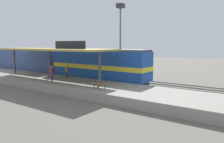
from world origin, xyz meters
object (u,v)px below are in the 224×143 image
Objects in this scene: locomotive at (98,66)px; person_waiting at (66,71)px; light_mast at (120,25)px; person_walking at (52,72)px; freight_car at (65,63)px; passenger_carriage_single at (20,61)px; platform_bench at (99,84)px.

locomotive reaches higher than person_waiting.
light_mast is at bearing -5.47° from person_waiting.
person_walking is (-13.15, 1.21, -6.54)m from light_mast.
locomotive is 12.19m from freight_car.
locomotive reaches higher than freight_car.
passenger_carriage_single is 15.64m from person_waiting.
platform_bench is 0.99× the size of person_walking.
freight_car is 12.01m from light_mast.
platform_bench is at bearing -123.11° from freight_car.
passenger_carriage_single is at bearing 124.38° from freight_car.
freight_car is 11.58m from person_waiting.
platform_bench is 0.08× the size of passenger_carriage_single.
platform_bench is 7.87m from person_walking.
person_waiting is (-3.17, 2.69, -0.56)m from locomotive.
locomotive is at bearing 39.67° from platform_bench.
light_mast reaches higher than locomotive.
passenger_carriage_single is 8.15m from freight_car.
person_walking is (-2.18, 0.16, 0.00)m from person_waiting.
platform_bench is 7.87m from locomotive.
light_mast reaches higher than platform_bench.
freight_car is 1.03× the size of light_mast.
locomotive is at bearing -40.39° from person_waiting.
passenger_carriage_single is 16.07m from person_walking.
person_waiting is at bearing -101.69° from passenger_carriage_single.
passenger_carriage_single reaches higher than person_walking.
platform_bench is 0.99× the size of person_waiting.
locomotive reaches higher than person_walking.
light_mast is at bearing -64.51° from passenger_carriage_single.
locomotive is at bearing -112.19° from freight_car.
freight_car is (4.60, 11.28, -0.44)m from locomotive.
freight_car is 7.02× the size of person_walking.
person_waiting is at bearing 69.72° from platform_bench.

